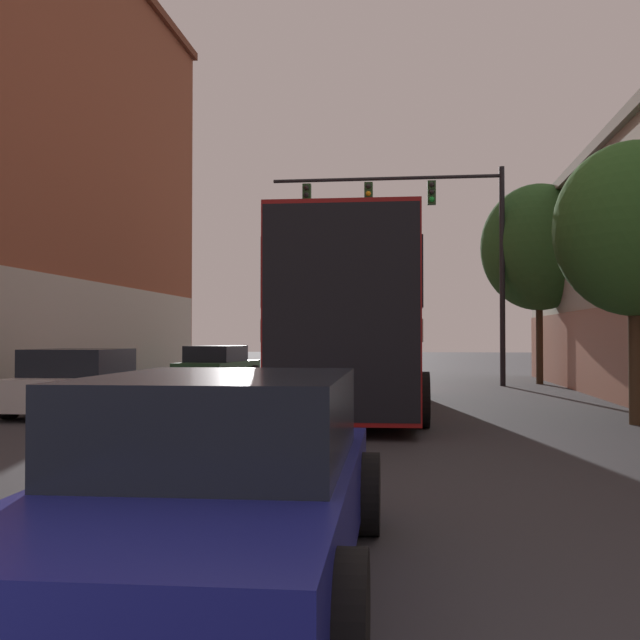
{
  "coord_description": "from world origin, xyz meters",
  "views": [
    {
      "loc": [
        2.55,
        -0.55,
        1.62
      ],
      "look_at": [
        0.73,
        14.17,
        1.96
      ],
      "focal_mm": 42.0,
      "sensor_mm": 36.0,
      "label": 1
    }
  ],
  "objects_px": {
    "parked_car_left_near": "(82,383)",
    "hatchback_foreground": "(218,484)",
    "bus": "(359,315)",
    "street_tree_far": "(539,247)",
    "parked_car_left_mid": "(218,366)",
    "traffic_signal_gantry": "(428,225)",
    "street_tree_near": "(635,229)"
  },
  "relations": [
    {
      "from": "parked_car_left_mid",
      "to": "street_tree_far",
      "type": "relative_size",
      "value": 0.65
    },
    {
      "from": "hatchback_foreground",
      "to": "traffic_signal_gantry",
      "type": "distance_m",
      "value": 21.14
    },
    {
      "from": "hatchback_foreground",
      "to": "parked_car_left_mid",
      "type": "relative_size",
      "value": 1.01
    },
    {
      "from": "parked_car_left_mid",
      "to": "street_tree_near",
      "type": "xyz_separation_m",
      "value": [
        10.67,
        -10.31,
        2.99
      ]
    },
    {
      "from": "hatchback_foreground",
      "to": "parked_car_left_mid",
      "type": "height_order",
      "value": "hatchback_foreground"
    },
    {
      "from": "bus",
      "to": "street_tree_far",
      "type": "xyz_separation_m",
      "value": [
        5.54,
        9.94,
        2.61
      ]
    },
    {
      "from": "parked_car_left_near",
      "to": "street_tree_far",
      "type": "relative_size",
      "value": 0.57
    },
    {
      "from": "bus",
      "to": "parked_car_left_near",
      "type": "relative_size",
      "value": 2.59
    },
    {
      "from": "traffic_signal_gantry",
      "to": "bus",
      "type": "bearing_deg",
      "value": -101.01
    },
    {
      "from": "street_tree_near",
      "to": "street_tree_far",
      "type": "height_order",
      "value": "street_tree_far"
    },
    {
      "from": "street_tree_far",
      "to": "traffic_signal_gantry",
      "type": "bearing_deg",
      "value": -162.36
    },
    {
      "from": "traffic_signal_gantry",
      "to": "street_tree_near",
      "type": "xyz_separation_m",
      "value": [
        3.59,
        -10.87,
        -1.77
      ]
    },
    {
      "from": "hatchback_foreground",
      "to": "parked_car_left_near",
      "type": "bearing_deg",
      "value": 27.48
    },
    {
      "from": "bus",
      "to": "hatchback_foreground",
      "type": "height_order",
      "value": "bus"
    },
    {
      "from": "parked_car_left_near",
      "to": "hatchback_foreground",
      "type": "bearing_deg",
      "value": -151.73
    },
    {
      "from": "parked_car_left_mid",
      "to": "traffic_signal_gantry",
      "type": "height_order",
      "value": "traffic_signal_gantry"
    },
    {
      "from": "parked_car_left_near",
      "to": "parked_car_left_mid",
      "type": "bearing_deg",
      "value": -2.93
    },
    {
      "from": "hatchback_foreground",
      "to": "traffic_signal_gantry",
      "type": "relative_size",
      "value": 0.58
    },
    {
      "from": "parked_car_left_mid",
      "to": "traffic_signal_gantry",
      "type": "bearing_deg",
      "value": -80.42
    },
    {
      "from": "parked_car_left_mid",
      "to": "parked_car_left_near",
      "type": "bearing_deg",
      "value": -177.3
    },
    {
      "from": "parked_car_left_near",
      "to": "street_tree_near",
      "type": "height_order",
      "value": "street_tree_near"
    },
    {
      "from": "parked_car_left_near",
      "to": "street_tree_far",
      "type": "bearing_deg",
      "value": -45.25
    },
    {
      "from": "traffic_signal_gantry",
      "to": "street_tree_near",
      "type": "height_order",
      "value": "traffic_signal_gantry"
    },
    {
      "from": "hatchback_foreground",
      "to": "street_tree_near",
      "type": "distance_m",
      "value": 11.44
    },
    {
      "from": "traffic_signal_gantry",
      "to": "street_tree_near",
      "type": "distance_m",
      "value": 11.59
    },
    {
      "from": "bus",
      "to": "parked_car_left_near",
      "type": "height_order",
      "value": "bus"
    },
    {
      "from": "hatchback_foreground",
      "to": "street_tree_far",
      "type": "xyz_separation_m",
      "value": [
        5.63,
        21.74,
        4.07
      ]
    },
    {
      "from": "hatchback_foreground",
      "to": "street_tree_near",
      "type": "height_order",
      "value": "street_tree_near"
    },
    {
      "from": "bus",
      "to": "hatchback_foreground",
      "type": "bearing_deg",
      "value": 178.75
    },
    {
      "from": "bus",
      "to": "hatchback_foreground",
      "type": "relative_size",
      "value": 2.26
    },
    {
      "from": "hatchback_foreground",
      "to": "street_tree_far",
      "type": "height_order",
      "value": "street_tree_far"
    },
    {
      "from": "hatchback_foreground",
      "to": "parked_car_left_near",
      "type": "relative_size",
      "value": 1.14
    }
  ]
}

